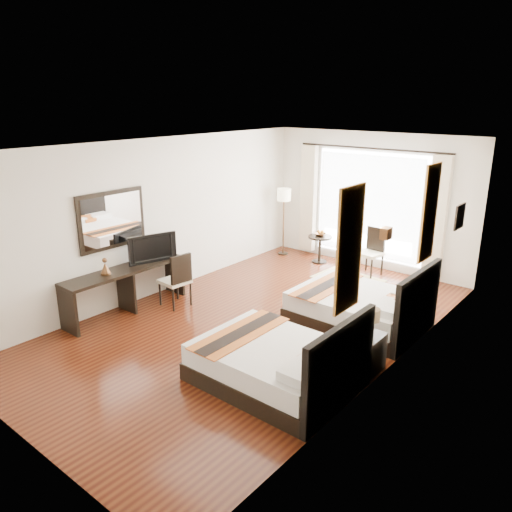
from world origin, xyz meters
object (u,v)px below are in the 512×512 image
Objects in this scene: bed_near at (278,363)px; desk_chair at (176,290)px; nightstand at (363,353)px; vase at (359,334)px; console_desk at (126,290)px; television at (151,247)px; fruit_bowl at (320,235)px; bed_far at (361,307)px; floor_lamp at (284,199)px; table_lamp at (372,317)px; window_chair at (370,261)px; side_table at (320,249)px.

desk_chair is at bearing 163.21° from bed_near.
vase is (-0.02, -0.12, 0.31)m from nightstand.
console_desk is 2.57× the size of television.
bed_near is 0.88× the size of console_desk.
fruit_bowl is at bearing 116.50° from bed_near.
console_desk is at bearing 176.88° from bed_near.
bed_far is at bearing 90.42° from bed_near.
bed_near is 3.33m from console_desk.
television is at bearing -176.76° from nightstand.
television is at bearing -106.16° from fruit_bowl.
television is at bearing -92.02° from floor_lamp.
table_lamp is 3.77m from window_chair.
floor_lamp is 2.56× the size of side_table.
television is (0.02, 0.55, 0.62)m from console_desk.
floor_lamp is at bearing 139.36° from table_lamp.
bed_far is 1.43m from nightstand.
side_table is (1.11, 4.26, -0.08)m from console_desk.
floor_lamp is at bearing -177.18° from fruit_bowl.
desk_chair reaches higher than side_table.
table_lamp is 0.58× the size of side_table.
nightstand is (0.67, 0.96, -0.03)m from bed_near.
table_lamp is at bearing -49.10° from fruit_bowl.
fruit_bowl is at bearing -95.40° from desk_chair.
floor_lamp is (0.13, 3.68, 0.28)m from television.
console_desk is (-3.31, -2.03, 0.09)m from bed_far.
fruit_bowl reaches higher than nightstand.
vase is at bearing -97.47° from nightstand.
nightstand is 0.56× the size of window_chair.
television is (-3.99, -0.37, 0.27)m from table_lamp.
nightstand is 3.53m from desk_chair.
window_chair is (-1.66, 3.60, -0.28)m from vase.
table_lamp is (0.69, 1.10, 0.45)m from bed_near.
television is 3.62× the size of fruit_bowl.
bed_near reaches higher than window_chair.
vase is 0.06× the size of console_desk.
table_lamp is 0.31m from vase.
bed_near reaches higher than table_lamp.
desk_chair is 0.63× the size of floor_lamp.
bed_far is 3.88m from console_desk.
floor_lamp is (-0.32, 3.55, 0.99)m from desk_chair.
table_lamp is (0.02, 0.14, 0.48)m from nightstand.
bed_near is 2.03× the size of desk_chair.
television is 0.56× the size of floor_lamp.
desk_chair is 3.67m from fruit_bowl.
television is 0.85m from desk_chair.
floor_lamp is 1.38m from side_table.
bed_far reaches higher than console_desk.
desk_chair is 4.03× the size of fruit_bowl.
nightstand is 0.50m from table_lamp.
bed_near is 4.96m from side_table.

